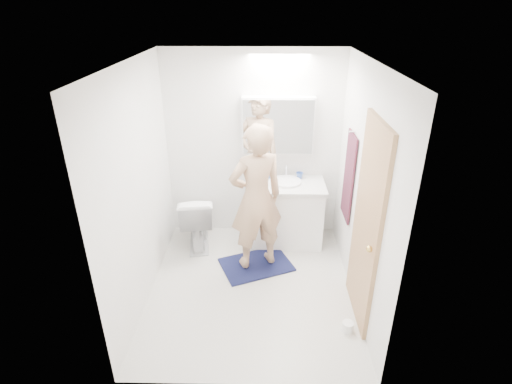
{
  "coord_description": "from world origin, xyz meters",
  "views": [
    {
      "loc": [
        0.12,
        -3.52,
        2.88
      ],
      "look_at": [
        0.05,
        0.25,
        1.05
      ],
      "focal_mm": 27.89,
      "sensor_mm": 36.0,
      "label": 1
    }
  ],
  "objects_px": {
    "vanity_cabinet": "(286,214)",
    "medicine_cabinet": "(278,126)",
    "toilet": "(197,219)",
    "soap_bottle_b": "(268,171)",
    "person": "(256,199)",
    "toilet_paper_roll": "(348,327)",
    "toothbrush_cup": "(300,176)",
    "soap_bottle_a": "(266,172)"
  },
  "relations": [
    {
      "from": "person",
      "to": "toothbrush_cup",
      "type": "bearing_deg",
      "value": -148.91
    },
    {
      "from": "medicine_cabinet",
      "to": "soap_bottle_a",
      "type": "distance_m",
      "value": 0.6
    },
    {
      "from": "person",
      "to": "toilet_paper_roll",
      "type": "xyz_separation_m",
      "value": [
        0.9,
        -1.03,
        -0.85
      ]
    },
    {
      "from": "person",
      "to": "soap_bottle_a",
      "type": "bearing_deg",
      "value": -121.8
    },
    {
      "from": "person",
      "to": "soap_bottle_a",
      "type": "height_order",
      "value": "person"
    },
    {
      "from": "medicine_cabinet",
      "to": "toothbrush_cup",
      "type": "bearing_deg",
      "value": -9.83
    },
    {
      "from": "vanity_cabinet",
      "to": "soap_bottle_b",
      "type": "relative_size",
      "value": 4.7
    },
    {
      "from": "medicine_cabinet",
      "to": "toilet_paper_roll",
      "type": "xyz_separation_m",
      "value": [
        0.65,
        -1.81,
        -1.45
      ]
    },
    {
      "from": "toilet",
      "to": "soap_bottle_b",
      "type": "xyz_separation_m",
      "value": [
        0.9,
        0.3,
        0.55
      ]
    },
    {
      "from": "soap_bottle_a",
      "to": "toilet_paper_roll",
      "type": "relative_size",
      "value": 1.81
    },
    {
      "from": "toilet",
      "to": "soap_bottle_b",
      "type": "bearing_deg",
      "value": -169.97
    },
    {
      "from": "toilet_paper_roll",
      "to": "toilet",
      "type": "bearing_deg",
      "value": 138.15
    },
    {
      "from": "person",
      "to": "soap_bottle_b",
      "type": "height_order",
      "value": "person"
    },
    {
      "from": "vanity_cabinet",
      "to": "soap_bottle_a",
      "type": "bearing_deg",
      "value": 149.46
    },
    {
      "from": "toilet",
      "to": "soap_bottle_b",
      "type": "distance_m",
      "value": 1.1
    },
    {
      "from": "toothbrush_cup",
      "to": "medicine_cabinet",
      "type": "bearing_deg",
      "value": 170.17
    },
    {
      "from": "vanity_cabinet",
      "to": "soap_bottle_a",
      "type": "height_order",
      "value": "soap_bottle_a"
    },
    {
      "from": "medicine_cabinet",
      "to": "toilet",
      "type": "distance_m",
      "value": 1.55
    },
    {
      "from": "soap_bottle_b",
      "to": "toilet_paper_roll",
      "type": "relative_size",
      "value": 1.74
    },
    {
      "from": "medicine_cabinet",
      "to": "toothbrush_cup",
      "type": "xyz_separation_m",
      "value": [
        0.29,
        -0.05,
        -0.64
      ]
    },
    {
      "from": "medicine_cabinet",
      "to": "toilet",
      "type": "height_order",
      "value": "medicine_cabinet"
    },
    {
      "from": "vanity_cabinet",
      "to": "toilet_paper_roll",
      "type": "distance_m",
      "value": 1.72
    },
    {
      "from": "person",
      "to": "soap_bottle_a",
      "type": "xyz_separation_m",
      "value": [
        0.12,
        0.72,
        0.02
      ]
    },
    {
      "from": "vanity_cabinet",
      "to": "toilet",
      "type": "relative_size",
      "value": 1.22
    },
    {
      "from": "medicine_cabinet",
      "to": "person",
      "type": "xyz_separation_m",
      "value": [
        -0.25,
        -0.78,
        -0.6
      ]
    },
    {
      "from": "soap_bottle_a",
      "to": "toothbrush_cup",
      "type": "distance_m",
      "value": 0.43
    },
    {
      "from": "medicine_cabinet",
      "to": "toilet_paper_roll",
      "type": "height_order",
      "value": "medicine_cabinet"
    },
    {
      "from": "soap_bottle_a",
      "to": "soap_bottle_b",
      "type": "relative_size",
      "value": 1.04
    },
    {
      "from": "soap_bottle_b",
      "to": "toilet_paper_roll",
      "type": "xyz_separation_m",
      "value": [
        0.76,
        -1.78,
        -0.87
      ]
    },
    {
      "from": "medicine_cabinet",
      "to": "soap_bottle_b",
      "type": "bearing_deg",
      "value": -164.69
    },
    {
      "from": "soap_bottle_b",
      "to": "toilet",
      "type": "bearing_deg",
      "value": -161.91
    },
    {
      "from": "vanity_cabinet",
      "to": "medicine_cabinet",
      "type": "height_order",
      "value": "medicine_cabinet"
    },
    {
      "from": "soap_bottle_b",
      "to": "toothbrush_cup",
      "type": "bearing_deg",
      "value": -2.88
    },
    {
      "from": "person",
      "to": "toothbrush_cup",
      "type": "xyz_separation_m",
      "value": [
        0.54,
        0.73,
        -0.04
      ]
    },
    {
      "from": "medicine_cabinet",
      "to": "soap_bottle_b",
      "type": "height_order",
      "value": "medicine_cabinet"
    },
    {
      "from": "toilet",
      "to": "soap_bottle_a",
      "type": "xyz_separation_m",
      "value": [
        0.88,
        0.27,
        0.55
      ]
    },
    {
      "from": "vanity_cabinet",
      "to": "toilet",
      "type": "bearing_deg",
      "value": -174.21
    },
    {
      "from": "person",
      "to": "toilet",
      "type": "bearing_deg",
      "value": -53.71
    },
    {
      "from": "vanity_cabinet",
      "to": "medicine_cabinet",
      "type": "distance_m",
      "value": 1.14
    },
    {
      "from": "person",
      "to": "medicine_cabinet",
      "type": "bearing_deg",
      "value": -130.33
    },
    {
      "from": "vanity_cabinet",
      "to": "soap_bottle_a",
      "type": "distance_m",
      "value": 0.61
    },
    {
      "from": "vanity_cabinet",
      "to": "soap_bottle_b",
      "type": "bearing_deg",
      "value": 142.02
    }
  ]
}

